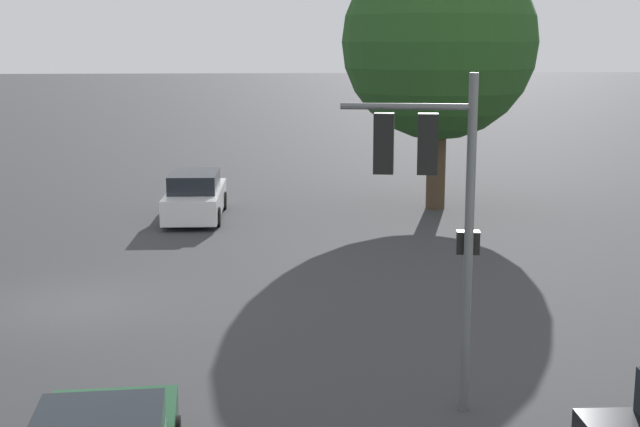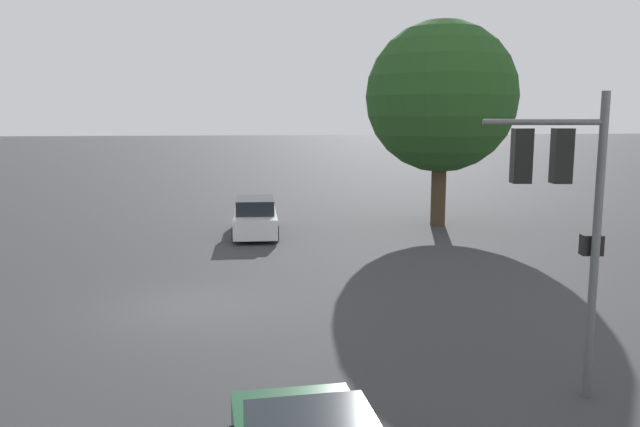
% 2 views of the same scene
% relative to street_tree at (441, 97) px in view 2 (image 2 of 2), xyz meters
% --- Properties ---
extents(ground_plane, '(300.00, 300.00, 0.00)m').
position_rel_street_tree_xyz_m(ground_plane, '(10.75, -10.37, -5.65)').
color(ground_plane, '#333335').
extents(street_tree, '(6.56, 6.56, 8.95)m').
position_rel_street_tree_xyz_m(street_tree, '(0.00, 0.00, 0.00)').
color(street_tree, '#423323').
rests_on(street_tree, ground_plane).
extents(traffic_signal, '(0.60, 2.15, 5.22)m').
position_rel_street_tree_xyz_m(traffic_signal, '(16.86, -3.79, -2.03)').
color(traffic_signal, '#515456').
rests_on(traffic_signal, ground_plane).
extents(crossing_car_1, '(4.82, 1.97, 1.53)m').
position_rel_street_tree_xyz_m(crossing_car_1, '(1.03, -8.18, -4.94)').
color(crossing_car_1, silver).
rests_on(crossing_car_1, ground_plane).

